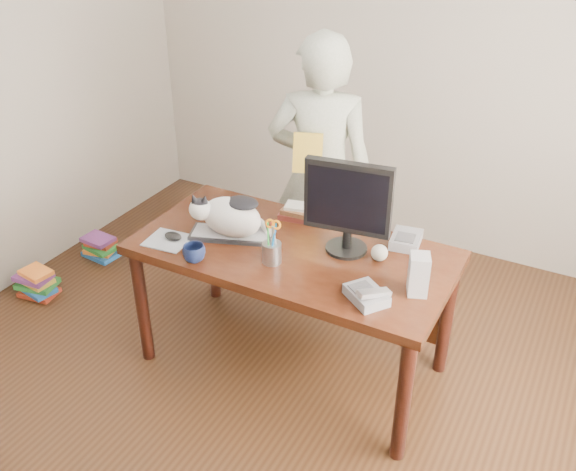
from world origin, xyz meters
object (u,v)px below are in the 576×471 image
(phone, at_px, (367,295))
(person, at_px, (320,176))
(book_stack, at_px, (299,212))
(cat, at_px, (229,215))
(baseball, at_px, (379,253))
(monitor, at_px, (348,203))
(book_pile_b, at_px, (100,247))
(coffee_mug, at_px, (194,253))
(keyboard, at_px, (232,234))
(calculator, at_px, (406,240))
(pen_cup, at_px, (272,250))
(mouse, at_px, (173,236))
(desk, at_px, (300,265))
(book_pile_a, at_px, (37,283))
(speaker, at_px, (419,274))

(phone, relative_size, person, 0.14)
(book_stack, bearing_deg, person, 89.82)
(cat, height_order, baseball, cat)
(monitor, xyz_separation_m, book_pile_b, (-1.97, 0.25, -0.95))
(coffee_mug, bearing_deg, person, 78.51)
(keyboard, relative_size, phone, 1.98)
(calculator, bearing_deg, baseball, -115.82)
(monitor, relative_size, calculator, 2.34)
(keyboard, bearing_deg, pen_cup, -40.86)
(mouse, bearing_deg, monitor, 15.12)
(monitor, bearing_deg, pen_cup, -144.85)
(desk, height_order, monitor, monitor)
(desk, distance_m, book_stack, 0.31)
(monitor, xyz_separation_m, book_pile_a, (-2.00, -0.30, -0.93))
(cat, relative_size, pen_cup, 1.72)
(book_stack, xyz_separation_m, book_pile_a, (-1.63, -0.50, -0.70))
(desk, xyz_separation_m, baseball, (0.42, 0.02, 0.19))
(speaker, relative_size, baseball, 2.37)
(book_stack, distance_m, calculator, 0.61)
(book_stack, bearing_deg, calculator, -6.73)
(baseball, bearing_deg, speaker, -35.24)
(pen_cup, height_order, person, person)
(speaker, distance_m, calculator, 0.43)
(speaker, xyz_separation_m, book_stack, (-0.79, 0.38, -0.07))
(keyboard, bearing_deg, cat, -171.64)
(desk, xyz_separation_m, phone, (0.49, -0.31, 0.18))
(desk, height_order, baseball, baseball)
(pen_cup, relative_size, phone, 1.02)
(book_stack, relative_size, person, 0.13)
(keyboard, relative_size, calculator, 2.26)
(phone, distance_m, calculator, 0.54)
(person, distance_m, book_pile_b, 1.76)
(monitor, bearing_deg, book_pile_b, 164.76)
(pen_cup, height_order, phone, pen_cup)
(book_pile_b, bearing_deg, coffee_mug, -26.63)
(coffee_mug, xyz_separation_m, calculator, (0.85, 0.64, -0.02))
(calculator, bearing_deg, person, 143.68)
(speaker, height_order, person, person)
(book_pile_a, bearing_deg, keyboard, 6.27)
(book_pile_a, bearing_deg, baseball, 7.91)
(mouse, height_order, coffee_mug, coffee_mug)
(monitor, bearing_deg, cat, -173.84)
(desk, relative_size, book_pile_b, 6.20)
(phone, bearing_deg, desk, -176.57)
(book_pile_b, bearing_deg, pen_cup, -16.77)
(desk, height_order, coffee_mug, coffee_mug)
(calculator, height_order, book_pile_b, calculator)
(speaker, distance_m, baseball, 0.31)
(cat, relative_size, book_stack, 1.88)
(monitor, bearing_deg, calculator, 33.06)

